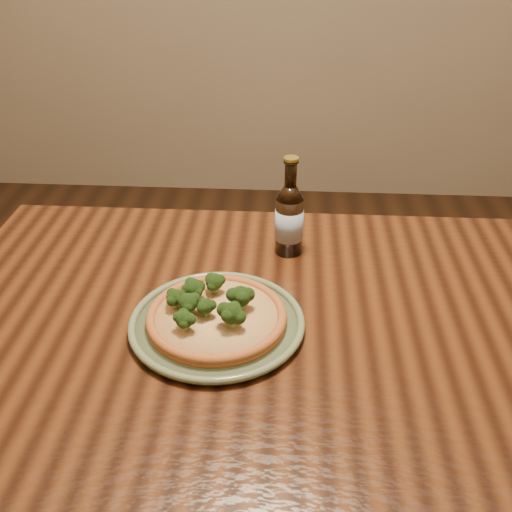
# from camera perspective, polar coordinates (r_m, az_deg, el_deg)

# --- Properties ---
(table) EXTENTS (1.60, 0.90, 0.75)m
(table) POSITION_cam_1_polar(r_m,az_deg,el_deg) (1.16, 9.13, -10.64)
(table) COLOR #44210E
(table) RESTS_ON ground
(plate) EXTENTS (0.32, 0.32, 0.02)m
(plate) POSITION_cam_1_polar(r_m,az_deg,el_deg) (1.08, -3.74, -6.38)
(plate) COLOR #65734F
(plate) RESTS_ON table
(pizza) EXTENTS (0.25, 0.25, 0.07)m
(pizza) POSITION_cam_1_polar(r_m,az_deg,el_deg) (1.08, -3.86, -5.63)
(pizza) COLOR #B05C27
(pizza) RESTS_ON plate
(beer_bottle) EXTENTS (0.06, 0.06, 0.22)m
(beer_bottle) POSITION_cam_1_polar(r_m,az_deg,el_deg) (1.27, 3.19, 3.59)
(beer_bottle) COLOR black
(beer_bottle) RESTS_ON table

